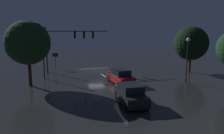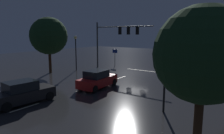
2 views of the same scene
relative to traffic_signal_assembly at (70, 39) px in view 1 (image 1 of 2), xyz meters
name	(u,v)px [view 1 (image 1 of 2)]	position (x,y,z in m)	size (l,w,h in m)	color
ground_plane	(96,70)	(-3.88, 0.52, -4.82)	(80.00, 80.00, 0.00)	#232326
traffic_signal_assembly	(70,39)	(0.00, 0.00, 0.00)	(9.26, 0.47, 6.73)	#383A3D
lane_dash_far	(103,75)	(-3.88, 4.52, -4.82)	(2.20, 0.16, 0.01)	beige
lane_dash_mid	(118,86)	(-3.88, 10.52, -4.82)	(2.20, 0.16, 0.01)	beige
lane_dash_near	(143,104)	(-3.88, 16.52, -4.82)	(2.20, 0.16, 0.01)	beige
stop_bar	(94,68)	(-3.88, -1.19, -4.82)	(5.00, 0.16, 0.01)	beige
car_approaching	(120,77)	(-4.54, 9.47, -4.03)	(2.16, 4.46, 1.70)	maroon
car_distant	(131,94)	(-2.96, 16.06, -4.03)	(2.25, 4.49, 1.70)	black
street_lamp_left_kerb	(188,52)	(-11.97, 11.57, -1.15)	(0.44, 0.44, 5.27)	black
street_lamp_right_kerb	(43,53)	(3.83, 4.10, -1.46)	(0.44, 0.44, 4.77)	black
route_sign	(55,57)	(2.06, -2.76, -2.91)	(0.90, 0.09, 2.65)	#383A3D
tree_right_near	(28,43)	(5.32, 7.33, -0.05)	(4.77, 4.77, 7.17)	#382314
tree_left_far	(191,43)	(-16.61, 6.37, -0.56)	(4.90, 4.90, 6.73)	#382314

